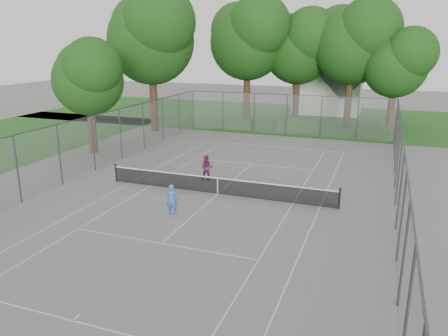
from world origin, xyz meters
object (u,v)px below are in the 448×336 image
(woman_player, at_px, (207,168))
(house, at_px, (329,81))
(tennis_net, at_px, (218,185))
(girl_player, at_px, (172,199))

(woman_player, bearing_deg, house, 73.14)
(tennis_net, relative_size, girl_player, 8.60)
(house, relative_size, girl_player, 6.07)
(girl_player, bearing_deg, house, -114.70)
(tennis_net, height_order, house, house)
(girl_player, relative_size, woman_player, 0.97)
(tennis_net, height_order, woman_player, woman_player)
(tennis_net, distance_m, woman_player, 2.51)
(tennis_net, distance_m, girl_player, 3.55)
(tennis_net, relative_size, woman_player, 8.35)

